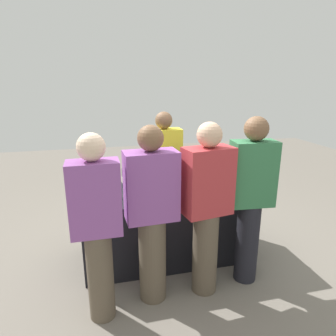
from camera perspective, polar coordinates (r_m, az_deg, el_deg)
ground_plane at (r=3.61m, az=0.00°, el=-16.01°), size 12.00×12.00×0.00m
tasting_table at (r=3.41m, az=0.00°, el=-10.42°), size 1.83×0.77×0.79m
wine_bottle_0 at (r=3.20m, az=-12.42°, el=-2.78°), size 0.08×0.08×0.32m
wine_bottle_1 at (r=3.31m, az=-8.08°, el=-1.90°), size 0.07×0.07×0.31m
wine_bottle_2 at (r=3.34m, az=-5.12°, el=-1.75°), size 0.06×0.06×0.30m
wine_bottle_3 at (r=3.27m, az=-0.63°, el=-1.91°), size 0.07×0.07×0.33m
wine_bottle_4 at (r=3.40m, az=3.39°, el=-1.43°), size 0.07×0.07×0.29m
wine_bottle_5 at (r=3.51m, az=5.92°, el=-0.85°), size 0.07×0.07×0.30m
wine_bottle_6 at (r=3.60m, az=10.24°, el=-0.46°), size 0.07×0.07×0.33m
wine_glass_0 at (r=2.99m, az=-10.98°, el=-4.29°), size 0.07×0.07×0.15m
wine_glass_1 at (r=2.99m, az=-6.40°, el=-4.43°), size 0.06×0.06×0.12m
wine_glass_2 at (r=3.03m, az=-4.55°, el=-3.80°), size 0.07×0.07×0.14m
wine_glass_3 at (r=3.00m, az=-2.58°, el=-3.94°), size 0.07×0.07×0.15m
wine_glass_4 at (r=3.24m, az=7.11°, el=-2.60°), size 0.07×0.07×0.14m
wine_glass_5 at (r=3.22m, az=9.42°, el=-2.71°), size 0.07×0.07×0.14m
server_pouring at (r=3.80m, az=-0.77°, el=-0.37°), size 0.42×0.23×1.57m
guest_0 at (r=2.44m, az=-13.35°, el=-10.41°), size 0.39×0.22×1.57m
guest_1 at (r=2.59m, az=-3.11°, el=-8.34°), size 0.45×0.26×1.59m
guest_2 at (r=2.70m, az=7.35°, el=-7.17°), size 0.45×0.30×1.60m
guest_3 at (r=2.92m, az=15.42°, el=-5.25°), size 0.42×0.25×1.63m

